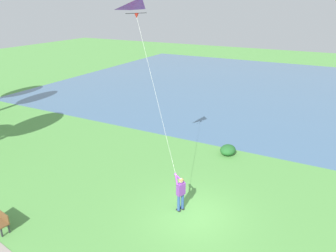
{
  "coord_description": "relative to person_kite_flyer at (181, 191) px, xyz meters",
  "views": [
    {
      "loc": [
        -11.54,
        -4.81,
        9.26
      ],
      "look_at": [
        0.05,
        1.35,
        4.21
      ],
      "focal_mm": 34.31,
      "sensor_mm": 36.0,
      "label": 1
    }
  ],
  "objects": [
    {
      "name": "lakeside_shrub",
      "position": [
        6.86,
        -0.11,
        -0.73
      ],
      "size": [
        1.21,
        0.97,
        0.64
      ],
      "primitive_type": "ellipsoid",
      "color": "#236028",
      "rests_on": "ground"
    },
    {
      "name": "flying_kite",
      "position": [
        1.22,
        2.64,
        7.92
      ],
      "size": [
        1.91,
        2.74,
        7.61
      ],
      "color": "purple"
    },
    {
      "name": "lake_water",
      "position": [
        25.76,
        3.28,
        -1.04
      ],
      "size": [
        36.0,
        44.0,
        0.01
      ],
      "primitive_type": "cube",
      "color": "#476B8E",
      "rests_on": "ground"
    },
    {
      "name": "ground_plane",
      "position": [
        -0.1,
        -0.72,
        -1.05
      ],
      "size": [
        120.0,
        120.0,
        0.0
      ],
      "primitive_type": "plane",
      "color": "#569947"
    },
    {
      "name": "person_kite_flyer",
      "position": [
        0.0,
        0.0,
        0.0
      ],
      "size": [
        0.49,
        0.63,
        1.83
      ],
      "color": "#232328",
      "rests_on": "ground"
    }
  ]
}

